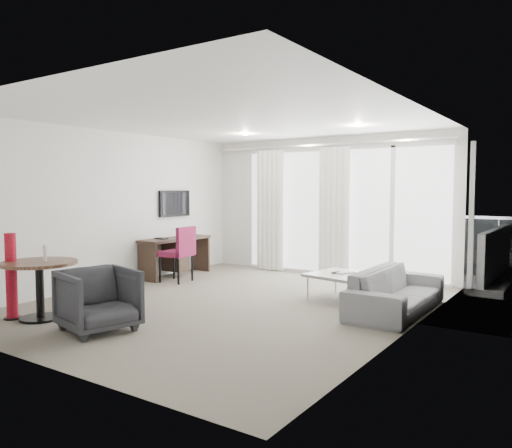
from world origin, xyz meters
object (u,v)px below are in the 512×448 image
Objects in this scene: tub_armchair at (98,300)px; coffee_table at (341,287)px; desk_chair at (176,254)px; rattan_chair_a at (378,248)px; desk at (175,257)px; sofa at (396,291)px; round_table at (40,290)px; rattan_chair_b at (443,254)px; red_lamp at (11,276)px.

coffee_table is at bearing -13.84° from tub_armchair.
desk_chair reaches higher than rattan_chair_a.
desk is at bearing 43.51° from tub_armchair.
sofa is (2.55, 2.78, -0.08)m from tub_armchair.
desk_chair reaches higher than sofa.
desk is 3.66m from tub_armchair.
tub_armchair is 3.77m from sofa.
rattan_chair_a is at bearing 5.70° from tub_armchair.
rattan_chair_a reaches higher than desk.
tub_armchair is at bearing -69.38° from desk_chair.
tub_armchair is at bearing -118.05° from coffee_table.
rattan_chair_a is (-0.67, 3.35, 0.21)m from coffee_table.
coffee_table is at bearing 49.60° from round_table.
coffee_table is 1.07× the size of rattan_chair_a.
desk is 0.78× the size of sofa.
desk is 0.61m from desk_chair.
coffee_table is 0.44× the size of sofa.
desk is at bearing -120.01° from rattan_chair_b.
round_table is 1.15× the size of tub_armchair.
desk is at bearing 128.14° from desk_chair.
rattan_chair_b is (4.13, 2.97, 0.04)m from desk.
rattan_chair_b is at bearing 77.27° from coffee_table.
sofa is 2.44× the size of rattan_chair_a.
sofa is 3.97m from rattan_chair_a.
desk_chair is 1.24× the size of tub_armchair.
round_table is at bearing -76.87° from desk.
coffee_table is (3.01, 0.30, -0.30)m from desk_chair.
sofa is (0.91, -0.29, 0.09)m from coffee_table.
rattan_chair_a is at bearing 101.38° from coffee_table.
desk is 1.90× the size of rattan_chair_a.
red_lamp reaches higher than desk.
rattan_chair_a is at bearing 70.94° from red_lamp.
coffee_table is 3.42m from rattan_chair_a.
round_table reaches higher than tub_armchair.
red_lamp reaches higher than desk_chair.
rattan_chair_b is at bearing 3.60° from sofa.
desk is 3.43m from coffee_table.
rattan_chair_b is at bearing -6.52° from tub_armchair.
desk_chair is at bearing -113.24° from rattan_chair_b.
desk is 3.35m from round_table.
desk_chair is at bearing -174.29° from coffee_table.
tub_armchair is 6.59m from rattan_chair_b.
round_table is 4.57m from sofa.
desk_chair is at bearing -46.00° from desk.
sofa is at bearing 38.47° from round_table.
red_lamp is at bearing 114.85° from tub_armchair.
rattan_chair_b reaches higher than coffee_table.
sofa reaches higher than coffee_table.
red_lamp is 4.94m from sofa.
sofa is at bearing -5.68° from desk_chair.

